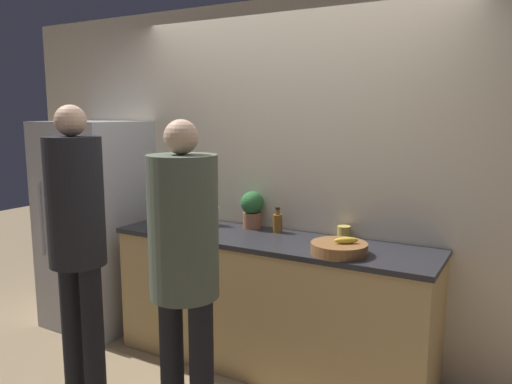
{
  "coord_description": "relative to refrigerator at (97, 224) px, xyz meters",
  "views": [
    {
      "loc": [
        1.56,
        -2.62,
        1.8
      ],
      "look_at": [
        0.0,
        0.14,
        1.29
      ],
      "focal_mm": 35.0,
      "sensor_mm": 36.0,
      "label": 1
    }
  ],
  "objects": [
    {
      "name": "wall_back",
      "position": [
        1.64,
        0.37,
        0.44
      ],
      "size": [
        5.2,
        0.06,
        2.6
      ],
      "color": "beige",
      "rests_on": "ground_plane"
    },
    {
      "name": "counter",
      "position": [
        1.64,
        0.06,
        -0.39
      ],
      "size": [
        2.29,
        0.65,
        0.94
      ],
      "color": "tan",
      "rests_on": "ground_plane"
    },
    {
      "name": "refrigerator",
      "position": [
        0.0,
        0.0,
        0.0
      ],
      "size": [
        0.77,
        0.72,
        1.73
      ],
      "color": "#B7B7BC",
      "rests_on": "ground_plane"
    },
    {
      "name": "person_left",
      "position": [
        0.82,
        -0.91,
        0.23
      ],
      "size": [
        0.34,
        0.34,
        1.85
      ],
      "color": "black",
      "rests_on": "ground_plane"
    },
    {
      "name": "person_center",
      "position": [
        1.65,
        -0.94,
        0.2
      ],
      "size": [
        0.36,
        0.36,
        1.77
      ],
      "color": "black",
      "rests_on": "ground_plane"
    },
    {
      "name": "fruit_bowl",
      "position": [
        2.19,
        -0.1,
        0.11
      ],
      "size": [
        0.35,
        0.35,
        0.11
      ],
      "color": "brown",
      "rests_on": "counter"
    },
    {
      "name": "utensil_crock",
      "position": [
        1.07,
        0.18,
        0.15
      ],
      "size": [
        0.09,
        0.09,
        0.24
      ],
      "color": "silver",
      "rests_on": "counter"
    },
    {
      "name": "bottle_amber",
      "position": [
        1.61,
        0.22,
        0.15
      ],
      "size": [
        0.07,
        0.07,
        0.18
      ],
      "color": "brown",
      "rests_on": "counter"
    },
    {
      "name": "bottle_green",
      "position": [
        0.83,
        0.18,
        0.16
      ],
      "size": [
        0.07,
        0.07,
        0.22
      ],
      "color": "#236033",
      "rests_on": "counter"
    },
    {
      "name": "cup_yellow",
      "position": [
        2.09,
        0.27,
        0.12
      ],
      "size": [
        0.09,
        0.09,
        0.09
      ],
      "color": "gold",
      "rests_on": "counter"
    },
    {
      "name": "potted_plant",
      "position": [
        1.38,
        0.25,
        0.23
      ],
      "size": [
        0.17,
        0.17,
        0.28
      ],
      "color": "#9E6042",
      "rests_on": "counter"
    }
  ]
}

